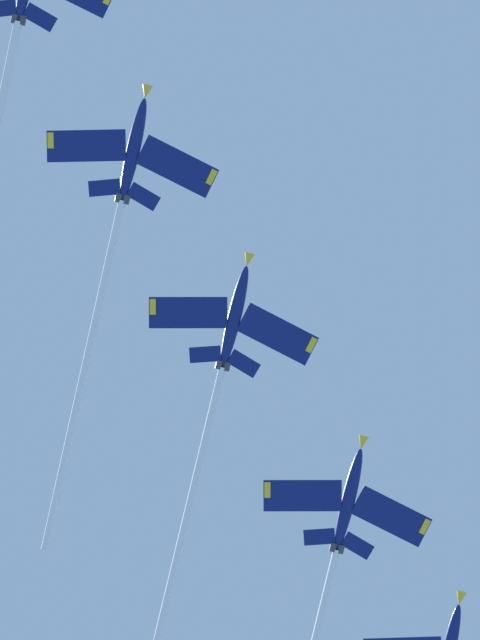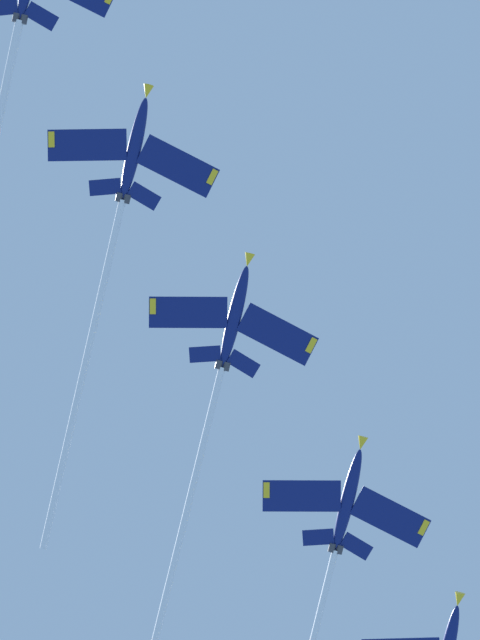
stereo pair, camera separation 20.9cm
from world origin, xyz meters
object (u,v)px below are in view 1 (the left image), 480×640
Objects in this scene: jet_third at (219,382)px; jet_fourth at (329,579)px; jet_second at (114,235)px; jet_lead at (11,55)px.

jet_third is 0.87× the size of jet_fourth.
jet_second is 20.66m from jet_third.
jet_lead is 0.90× the size of jet_second.
jet_third is at bearing -74.20° from jet_second.
jet_lead reaches higher than jet_third.
jet_fourth is (9.46, -23.80, -4.97)m from jet_third.
jet_fourth is at bearing -70.93° from jet_second.
jet_second is at bearing -68.42° from jet_lead.
jet_fourth is (23.51, -64.91, -11.57)m from jet_lead.
jet_fourth is at bearing -68.32° from jet_third.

